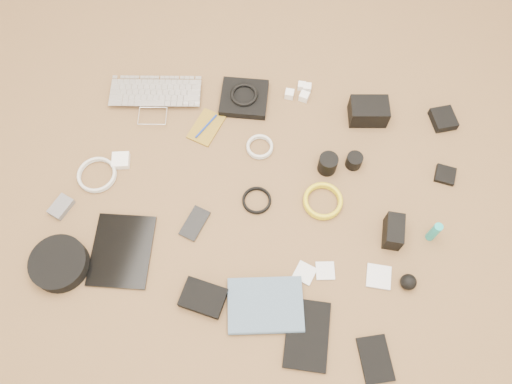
% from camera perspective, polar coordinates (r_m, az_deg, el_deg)
% --- Properties ---
extents(laptop, '(0.41, 0.32, 0.03)m').
position_cam_1_polar(laptop, '(2.03, -11.51, 9.88)').
color(laptop, silver).
rests_on(laptop, ground).
extents(headphone_pouch, '(0.20, 0.19, 0.03)m').
position_cam_1_polar(headphone_pouch, '(2.00, -1.37, 10.67)').
color(headphone_pouch, black).
rests_on(headphone_pouch, ground).
extents(headphones, '(0.14, 0.14, 0.01)m').
position_cam_1_polar(headphones, '(1.98, -1.38, 11.06)').
color(headphones, black).
rests_on(headphones, headphone_pouch).
extents(charger_a, '(0.03, 0.03, 0.03)m').
position_cam_1_polar(charger_a, '(2.02, 3.84, 11.10)').
color(charger_a, white).
rests_on(charger_a, ground).
extents(charger_b, '(0.03, 0.03, 0.03)m').
position_cam_1_polar(charger_b, '(2.05, 5.23, 11.97)').
color(charger_b, white).
rests_on(charger_b, ground).
extents(charger_c, '(0.04, 0.04, 0.03)m').
position_cam_1_polar(charger_c, '(2.04, 5.85, 11.76)').
color(charger_c, white).
rests_on(charger_c, ground).
extents(charger_d, '(0.04, 0.04, 0.03)m').
position_cam_1_polar(charger_d, '(2.01, 5.52, 10.81)').
color(charger_d, white).
rests_on(charger_d, ground).
extents(dslr_camera, '(0.16, 0.13, 0.08)m').
position_cam_1_polar(dslr_camera, '(1.98, 12.73, 8.98)').
color(dslr_camera, black).
rests_on(dslr_camera, ground).
extents(lens_pouch, '(0.12, 0.12, 0.03)m').
position_cam_1_polar(lens_pouch, '(2.07, 20.61, 7.81)').
color(lens_pouch, black).
rests_on(lens_pouch, ground).
extents(notebook_olive, '(0.13, 0.17, 0.01)m').
position_cam_1_polar(notebook_olive, '(1.95, -5.70, 7.37)').
color(notebook_olive, olive).
rests_on(notebook_olive, ground).
extents(pen_blue, '(0.06, 0.12, 0.01)m').
position_cam_1_polar(pen_blue, '(1.94, -5.72, 7.49)').
color(pen_blue, navy).
rests_on(pen_blue, notebook_olive).
extents(cable_white_a, '(0.12, 0.12, 0.01)m').
position_cam_1_polar(cable_white_a, '(1.89, 0.43, 5.10)').
color(cable_white_a, silver).
rests_on(cable_white_a, ground).
extents(lens_a, '(0.08, 0.08, 0.07)m').
position_cam_1_polar(lens_a, '(1.84, 8.20, 3.21)').
color(lens_a, black).
rests_on(lens_a, ground).
extents(lens_b, '(0.07, 0.07, 0.05)m').
position_cam_1_polar(lens_b, '(1.87, 11.15, 3.51)').
color(lens_b, black).
rests_on(lens_b, ground).
extents(card_reader, '(0.08, 0.08, 0.02)m').
position_cam_1_polar(card_reader, '(1.96, 20.81, 1.85)').
color(card_reader, black).
rests_on(card_reader, ground).
extents(power_brick, '(0.08, 0.08, 0.03)m').
position_cam_1_polar(power_brick, '(1.92, -15.19, 3.50)').
color(power_brick, white).
rests_on(power_brick, ground).
extents(cable_white_b, '(0.14, 0.14, 0.01)m').
position_cam_1_polar(cable_white_b, '(1.93, -17.68, 1.81)').
color(cable_white_b, silver).
rests_on(cable_white_b, ground).
extents(cable_black, '(0.14, 0.14, 0.01)m').
position_cam_1_polar(cable_black, '(1.79, 0.08, -1.02)').
color(cable_black, black).
rests_on(cable_black, ground).
extents(cable_yellow, '(0.19, 0.19, 0.02)m').
position_cam_1_polar(cable_yellow, '(1.80, 7.61, -1.12)').
color(cable_yellow, yellow).
rests_on(cable_yellow, ground).
extents(flash, '(0.07, 0.11, 0.08)m').
position_cam_1_polar(flash, '(1.78, 15.43, -4.35)').
color(flash, black).
rests_on(flash, ground).
extents(lens_cleaner, '(0.04, 0.04, 0.10)m').
position_cam_1_polar(lens_cleaner, '(1.80, 19.68, -4.31)').
color(lens_cleaner, '#19A5A2').
rests_on(lens_cleaner, ground).
extents(battery_charger, '(0.08, 0.10, 0.02)m').
position_cam_1_polar(battery_charger, '(1.91, -21.38, -1.59)').
color(battery_charger, slate).
rests_on(battery_charger, ground).
extents(tablet, '(0.24, 0.29, 0.01)m').
position_cam_1_polar(tablet, '(1.79, -15.08, -6.48)').
color(tablet, black).
rests_on(tablet, ground).
extents(phone, '(0.09, 0.13, 0.01)m').
position_cam_1_polar(phone, '(1.77, -7.01, -3.57)').
color(phone, black).
rests_on(phone, ground).
extents(filter_case_left, '(0.08, 0.08, 0.01)m').
position_cam_1_polar(filter_case_left, '(1.71, 5.58, -9.21)').
color(filter_case_left, silver).
rests_on(filter_case_left, ground).
extents(filter_case_mid, '(0.08, 0.08, 0.01)m').
position_cam_1_polar(filter_case_mid, '(1.72, 7.91, -8.91)').
color(filter_case_mid, silver).
rests_on(filter_case_mid, ground).
extents(filter_case_right, '(0.09, 0.09, 0.01)m').
position_cam_1_polar(filter_case_right, '(1.75, 13.84, -9.38)').
color(filter_case_right, silver).
rests_on(filter_case_right, ground).
extents(air_blower, '(0.06, 0.06, 0.05)m').
position_cam_1_polar(air_blower, '(1.75, 17.02, -9.81)').
color(air_blower, black).
rests_on(air_blower, ground).
extents(headphone_case, '(0.22, 0.22, 0.05)m').
position_cam_1_polar(headphone_case, '(1.82, -21.56, -7.61)').
color(headphone_case, black).
rests_on(headphone_case, ground).
extents(drive_case, '(0.15, 0.11, 0.04)m').
position_cam_1_polar(drive_case, '(1.68, -6.05, -11.93)').
color(drive_case, black).
rests_on(drive_case, ground).
extents(paperback, '(0.28, 0.24, 0.02)m').
position_cam_1_polar(paperback, '(1.66, 1.22, -15.92)').
color(paperback, '#475F79').
rests_on(paperback, ground).
extents(notebook_black_a, '(0.16, 0.23, 0.02)m').
position_cam_1_polar(notebook_black_a, '(1.67, 5.86, -15.91)').
color(notebook_black_a, black).
rests_on(notebook_black_a, ground).
extents(notebook_black_b, '(0.14, 0.17, 0.01)m').
position_cam_1_polar(notebook_black_b, '(1.69, 13.49, -18.09)').
color(notebook_black_b, black).
rests_on(notebook_black_b, ground).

